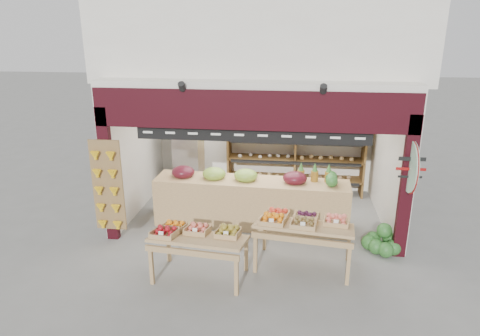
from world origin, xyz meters
name	(u,v)px	position (x,y,z in m)	size (l,w,h in m)	color
ground	(255,222)	(0.00, 0.00, 0.00)	(60.00, 60.00, 0.00)	slate
shop_structure	(264,32)	(0.00, 1.61, 3.92)	(6.36, 5.12, 5.40)	white
banana_board	(107,188)	(-2.73, -1.17, 1.12)	(0.60, 0.15, 1.80)	olive
gift_sign	(411,167)	(2.75, -1.15, 1.75)	(0.04, 0.93, 0.92)	#ABD8BA
back_shelving	(295,146)	(0.81, 1.92, 1.22)	(3.38, 0.55, 2.05)	brown
refrigerator	(189,153)	(-1.88, 1.83, 0.96)	(0.75, 0.75, 1.92)	silver
cardboard_stack	(178,201)	(-1.80, 0.34, 0.26)	(1.00, 0.72, 0.71)	white
mid_counter	(250,201)	(-0.11, -0.11, 0.55)	(4.06, 0.94, 1.24)	tan
display_table_left	(194,235)	(-0.83, -2.15, 0.75)	(1.61, 1.00, 0.99)	tan
display_table_right	(301,223)	(0.93, -1.61, 0.82)	(1.76, 1.12, 1.05)	tan
watermelon_pile	(382,242)	(2.46, -0.93, 0.18)	(0.70, 0.70, 0.55)	#1A4E1C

